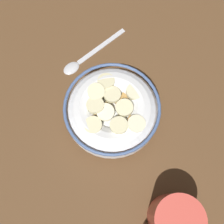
{
  "coord_description": "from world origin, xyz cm",
  "views": [
    {
      "loc": [
        9.77,
        13.09,
        55.24
      ],
      "look_at": [
        0.0,
        0.0,
        3.0
      ],
      "focal_mm": 45.29,
      "sensor_mm": 36.0,
      "label": 1
    }
  ],
  "objects": [
    {
      "name": "ground_plane",
      "position": [
        0.0,
        0.0,
        -1.0
      ],
      "size": [
        131.14,
        131.14,
        2.0
      ],
      "primitive_type": "cube",
      "color": "brown"
    },
    {
      "name": "spoon",
      "position": [
        -2.59,
        -14.08,
        0.32
      ],
      "size": [
        16.78,
        2.79,
        0.8
      ],
      "color": "silver",
      "rests_on": "ground_plane"
    },
    {
      "name": "coffee_mug",
      "position": [
        3.31,
        21.75,
        4.71
      ],
      "size": [
        11.2,
        8.16,
        9.43
      ],
      "color": "#D84C3F",
      "rests_on": "ground_plane"
    },
    {
      "name": "cereal_bowl",
      "position": [
        -0.02,
        -0.01,
        3.38
      ],
      "size": [
        18.16,
        18.16,
        6.81
      ],
      "color": "white",
      "rests_on": "ground_plane"
    }
  ]
}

